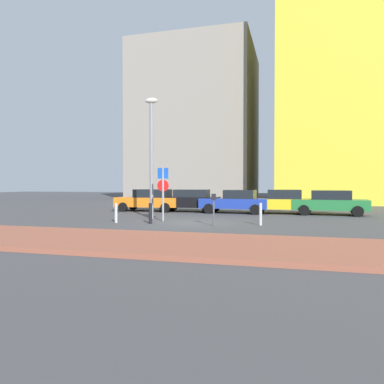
{
  "coord_description": "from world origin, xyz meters",
  "views": [
    {
      "loc": [
        4.69,
        -17.22,
        1.9
      ],
      "look_at": [
        -1.08,
        3.66,
        1.43
      ],
      "focal_mm": 33.99,
      "sensor_mm": 36.0,
      "label": 1
    }
  ],
  "objects_px": {
    "parking_sign_post": "(163,187)",
    "parking_meter": "(214,205)",
    "parked_car_black": "(189,200)",
    "traffic_bollard_far": "(150,213)",
    "parked_car_orange": "(150,200)",
    "traffic_bollard_near": "(261,214)",
    "parked_car_blue": "(236,201)",
    "traffic_bollard_mid": "(116,213)",
    "street_lamp": "(151,147)",
    "parked_car_green": "(330,202)",
    "parked_car_yellow": "(282,201)"
  },
  "relations": [
    {
      "from": "parking_sign_post",
      "to": "parking_meter",
      "type": "relative_size",
      "value": 1.88
    },
    {
      "from": "traffic_bollard_far",
      "to": "parking_meter",
      "type": "bearing_deg",
      "value": -2.31
    },
    {
      "from": "street_lamp",
      "to": "traffic_bollard_mid",
      "type": "height_order",
      "value": "street_lamp"
    },
    {
      "from": "parked_car_blue",
      "to": "traffic_bollard_mid",
      "type": "bearing_deg",
      "value": -122.86
    },
    {
      "from": "parked_car_black",
      "to": "street_lamp",
      "type": "bearing_deg",
      "value": -96.77
    },
    {
      "from": "traffic_bollard_mid",
      "to": "parking_sign_post",
      "type": "bearing_deg",
      "value": 35.32
    },
    {
      "from": "parked_car_black",
      "to": "traffic_bollard_near",
      "type": "xyz_separation_m",
      "value": [
        5.42,
        -7.0,
        -0.29
      ]
    },
    {
      "from": "parked_car_orange",
      "to": "parked_car_green",
      "type": "bearing_deg",
      "value": 0.25
    },
    {
      "from": "parked_car_blue",
      "to": "parked_car_green",
      "type": "distance_m",
      "value": 5.82
    },
    {
      "from": "parking_sign_post",
      "to": "street_lamp",
      "type": "height_order",
      "value": "street_lamp"
    },
    {
      "from": "parked_car_black",
      "to": "traffic_bollard_far",
      "type": "bearing_deg",
      "value": -87.96
    },
    {
      "from": "parking_meter",
      "to": "street_lamp",
      "type": "xyz_separation_m",
      "value": [
        -4.03,
        2.54,
        2.97
      ]
    },
    {
      "from": "parked_car_black",
      "to": "parking_meter",
      "type": "height_order",
      "value": "parked_car_black"
    },
    {
      "from": "parking_sign_post",
      "to": "traffic_bollard_far",
      "type": "distance_m",
      "value": 1.8
    },
    {
      "from": "parking_sign_post",
      "to": "traffic_bollard_mid",
      "type": "xyz_separation_m",
      "value": [
        -1.95,
        -1.38,
        -1.25
      ]
    },
    {
      "from": "parking_meter",
      "to": "parked_car_blue",
      "type": "bearing_deg",
      "value": 90.93
    },
    {
      "from": "parked_car_green",
      "to": "parking_sign_post",
      "type": "relative_size",
      "value": 1.64
    },
    {
      "from": "parking_meter",
      "to": "traffic_bollard_mid",
      "type": "height_order",
      "value": "parking_meter"
    },
    {
      "from": "parked_car_black",
      "to": "traffic_bollard_mid",
      "type": "xyz_separation_m",
      "value": [
        -1.51,
        -7.8,
        -0.32
      ]
    },
    {
      "from": "parked_car_blue",
      "to": "street_lamp",
      "type": "relative_size",
      "value": 0.67
    },
    {
      "from": "traffic_bollard_near",
      "to": "traffic_bollard_mid",
      "type": "height_order",
      "value": "traffic_bollard_near"
    },
    {
      "from": "parking_sign_post",
      "to": "traffic_bollard_far",
      "type": "bearing_deg",
      "value": -97.22
    },
    {
      "from": "parked_car_orange",
      "to": "parking_meter",
      "type": "relative_size",
      "value": 3.1
    },
    {
      "from": "parking_sign_post",
      "to": "street_lamp",
      "type": "bearing_deg",
      "value": 133.88
    },
    {
      "from": "parked_car_orange",
      "to": "parking_meter",
      "type": "distance_m",
      "value": 9.81
    },
    {
      "from": "traffic_bollard_near",
      "to": "parked_car_yellow",
      "type": "bearing_deg",
      "value": 83.46
    },
    {
      "from": "traffic_bollard_far",
      "to": "parked_car_black",
      "type": "bearing_deg",
      "value": 92.04
    },
    {
      "from": "parked_car_yellow",
      "to": "parked_car_green",
      "type": "xyz_separation_m",
      "value": [
        2.86,
        -0.19,
        -0.0
      ]
    },
    {
      "from": "parking_sign_post",
      "to": "parking_meter",
      "type": "height_order",
      "value": "parking_sign_post"
    },
    {
      "from": "parked_car_black",
      "to": "parked_car_orange",
      "type": "bearing_deg",
      "value": -175.14
    },
    {
      "from": "parking_meter",
      "to": "traffic_bollard_mid",
      "type": "xyz_separation_m",
      "value": [
        -4.9,
        0.05,
        -0.46
      ]
    },
    {
      "from": "parked_car_blue",
      "to": "parked_car_black",
      "type": "bearing_deg",
      "value": 173.11
    },
    {
      "from": "parked_car_yellow",
      "to": "parking_sign_post",
      "type": "height_order",
      "value": "parking_sign_post"
    },
    {
      "from": "parking_meter",
      "to": "traffic_bollard_far",
      "type": "bearing_deg",
      "value": 177.69
    },
    {
      "from": "parking_sign_post",
      "to": "traffic_bollard_mid",
      "type": "relative_size",
      "value": 2.86
    },
    {
      "from": "parked_car_blue",
      "to": "parked_car_yellow",
      "type": "xyz_separation_m",
      "value": [
        2.95,
        0.4,
        0.02
      ]
    },
    {
      "from": "parked_car_green",
      "to": "traffic_bollard_near",
      "type": "distance_m",
      "value": 7.74
    },
    {
      "from": "traffic_bollard_near",
      "to": "parked_car_orange",
      "type": "bearing_deg",
      "value": 140.59
    },
    {
      "from": "parked_car_blue",
      "to": "traffic_bollard_far",
      "type": "xyz_separation_m",
      "value": [
        -3.0,
        -7.33,
        -0.28
      ]
    },
    {
      "from": "traffic_bollard_far",
      "to": "parked_car_blue",
      "type": "bearing_deg",
      "value": 67.72
    },
    {
      "from": "parking_sign_post",
      "to": "street_lamp",
      "type": "relative_size",
      "value": 0.42
    },
    {
      "from": "parked_car_orange",
      "to": "parking_sign_post",
      "type": "relative_size",
      "value": 1.65
    },
    {
      "from": "parked_car_blue",
      "to": "traffic_bollard_far",
      "type": "relative_size",
      "value": 4.51
    },
    {
      "from": "parked_car_blue",
      "to": "parked_car_green",
      "type": "xyz_separation_m",
      "value": [
        5.81,
        0.21,
        0.02
      ]
    },
    {
      "from": "traffic_bollard_near",
      "to": "traffic_bollard_mid",
      "type": "bearing_deg",
      "value": -173.4
    },
    {
      "from": "parked_car_blue",
      "to": "parked_car_yellow",
      "type": "distance_m",
      "value": 2.98
    },
    {
      "from": "parked_car_blue",
      "to": "parked_car_green",
      "type": "bearing_deg",
      "value": 2.07
    },
    {
      "from": "parked_car_blue",
      "to": "street_lamp",
      "type": "xyz_separation_m",
      "value": [
        -3.91,
        -4.91,
        3.15
      ]
    },
    {
      "from": "parked_car_blue",
      "to": "street_lamp",
      "type": "height_order",
      "value": "street_lamp"
    },
    {
      "from": "parked_car_black",
      "to": "traffic_bollard_far",
      "type": "height_order",
      "value": "parked_car_black"
    }
  ]
}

